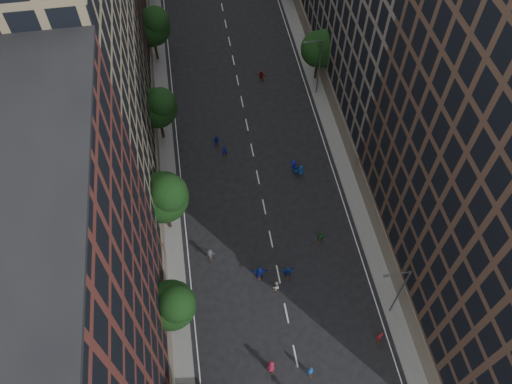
# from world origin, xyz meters

# --- Properties ---
(ground) EXTENTS (240.00, 240.00, 0.00)m
(ground) POSITION_xyz_m (0.00, 40.00, 0.00)
(ground) COLOR black
(ground) RESTS_ON ground
(sidewalk_left) EXTENTS (4.00, 105.00, 0.15)m
(sidewalk_left) POSITION_xyz_m (-12.00, 47.50, 0.07)
(sidewalk_left) COLOR slate
(sidewalk_left) RESTS_ON ground
(sidewalk_right) EXTENTS (4.00, 105.00, 0.15)m
(sidewalk_right) POSITION_xyz_m (12.00, 47.50, 0.07)
(sidewalk_right) COLOR slate
(sidewalk_right) RESTS_ON ground
(bldg_left_a) EXTENTS (14.00, 22.00, 30.00)m
(bldg_left_a) POSITION_xyz_m (-19.00, 11.00, 15.00)
(bldg_left_a) COLOR #5A2822
(bldg_left_a) RESTS_ON ground
(bldg_left_b) EXTENTS (14.00, 26.00, 34.00)m
(bldg_left_b) POSITION_xyz_m (-19.00, 35.00, 17.00)
(bldg_left_b) COLOR #857557
(bldg_left_b) RESTS_ON ground
(tree_left_1) EXTENTS (4.80, 4.80, 8.21)m
(tree_left_1) POSITION_xyz_m (-11.02, 13.86, 5.55)
(tree_left_1) COLOR black
(tree_left_1) RESTS_ON ground
(tree_left_2) EXTENTS (5.60, 5.60, 9.45)m
(tree_left_2) POSITION_xyz_m (-10.99, 25.83, 6.36)
(tree_left_2) COLOR black
(tree_left_2) RESTS_ON ground
(tree_left_3) EXTENTS (5.00, 5.00, 8.58)m
(tree_left_3) POSITION_xyz_m (-11.02, 39.85, 5.82)
(tree_left_3) COLOR black
(tree_left_3) RESTS_ON ground
(tree_left_4) EXTENTS (5.40, 5.40, 9.08)m
(tree_left_4) POSITION_xyz_m (-11.00, 55.84, 6.10)
(tree_left_4) COLOR black
(tree_left_4) RESTS_ON ground
(tree_right_a) EXTENTS (5.00, 5.00, 8.39)m
(tree_right_a) POSITION_xyz_m (11.38, 47.85, 5.63)
(tree_right_a) COLOR black
(tree_right_a) RESTS_ON ground
(streetlamp_near) EXTENTS (2.64, 0.22, 9.06)m
(streetlamp_near) POSITION_xyz_m (10.37, 12.00, 5.17)
(streetlamp_near) COLOR #595B60
(streetlamp_near) RESTS_ON ground
(streetlamp_far) EXTENTS (2.64, 0.22, 9.06)m
(streetlamp_far) POSITION_xyz_m (10.37, 45.00, 5.17)
(streetlamp_far) COLOR #595B60
(streetlamp_far) RESTS_ON ground
(skater_1) EXTENTS (0.67, 0.47, 1.75)m
(skater_1) POSITION_xyz_m (0.97, 7.10, 0.88)
(skater_1) COLOR blue
(skater_1) RESTS_ON ground
(skater_5) EXTENTS (1.54, 0.59, 1.63)m
(skater_5) POSITION_xyz_m (0.93, 17.72, 0.81)
(skater_5) COLOR #153CAA
(skater_5) RESTS_ON ground
(skater_6) EXTENTS (1.09, 0.92, 1.91)m
(skater_6) POSITION_xyz_m (-2.60, 8.14, 0.95)
(skater_6) COLOR maroon
(skater_6) RESTS_ON ground
(skater_7) EXTENTS (0.66, 0.45, 1.78)m
(skater_7) POSITION_xyz_m (8.50, 9.24, 0.89)
(skater_7) COLOR maroon
(skater_7) RESTS_ON ground
(skater_8) EXTENTS (0.97, 0.87, 1.64)m
(skater_8) POSITION_xyz_m (-0.64, 16.26, 0.82)
(skater_8) COLOR #BCBBB7
(skater_8) RESTS_ON ground
(skater_9) EXTENTS (1.29, 0.94, 1.80)m
(skater_9) POSITION_xyz_m (-7.08, 21.07, 0.90)
(skater_9) COLOR #3C3B40
(skater_9) RESTS_ON ground
(skater_10) EXTENTS (0.99, 0.72, 1.56)m
(skater_10) POSITION_xyz_m (5.48, 21.40, 0.78)
(skater_10) COLOR #206D27
(skater_10) RESTS_ON ground
(skater_11) EXTENTS (1.81, 0.73, 1.90)m
(skater_11) POSITION_xyz_m (-2.08, 18.05, 0.95)
(skater_11) COLOR navy
(skater_11) RESTS_ON ground
(skater_12) EXTENTS (0.81, 0.59, 1.53)m
(skater_12) POSITION_xyz_m (5.35, 31.09, 0.77)
(skater_12) COLOR #1347A1
(skater_12) RESTS_ON ground
(skater_13) EXTENTS (0.66, 0.46, 1.73)m
(skater_13) POSITION_xyz_m (-3.64, 35.62, 0.86)
(skater_13) COLOR navy
(skater_13) RESTS_ON ground
(skater_14) EXTENTS (0.87, 0.70, 1.68)m
(skater_14) POSITION_xyz_m (4.64, 31.18, 0.84)
(skater_14) COLOR #1447A8
(skater_14) RESTS_ON ground
(skater_15) EXTENTS (1.23, 0.99, 1.66)m
(skater_15) POSITION_xyz_m (4.54, 31.89, 0.83)
(skater_15) COLOR #121497
(skater_15) RESTS_ON ground
(skater_16) EXTENTS (1.08, 0.60, 1.75)m
(skater_16) POSITION_xyz_m (-4.41, 37.44, 0.87)
(skater_16) COLOR #13219D
(skater_16) RESTS_ON ground
(skater_17) EXTENTS (1.57, 1.00, 1.62)m
(skater_17) POSITION_xyz_m (3.42, 48.90, 0.81)
(skater_17) COLOR maroon
(skater_17) RESTS_ON ground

